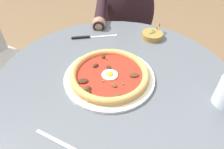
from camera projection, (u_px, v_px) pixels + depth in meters
dining_table at (115, 109)px, 0.86m from camera, size 0.88×0.88×0.75m
pizza_on_plate at (109, 76)px, 0.72m from camera, size 0.33×0.33×0.04m
steak_knife at (88, 37)px, 0.94m from camera, size 0.21×0.06×0.01m
olive_pan at (152, 35)px, 0.94m from camera, size 0.10×0.11×0.05m
fork_utensil at (60, 143)px, 0.55m from camera, size 0.16×0.07×0.00m
diner_person at (125, 41)px, 1.41m from camera, size 0.34×0.49×1.11m
cafe_chair_diner at (126, 30)px, 1.50m from camera, size 0.41×0.41×0.81m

